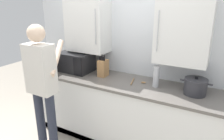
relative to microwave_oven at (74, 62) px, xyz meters
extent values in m
cube|color=silver|center=(0.86, 0.35, 0.27)|extent=(3.40, 0.10, 2.66)
cube|color=white|center=(0.19, 0.14, 0.55)|extent=(0.62, 0.32, 0.78)
cylinder|color=#B7BABF|center=(0.44, -0.04, 0.55)|extent=(0.01, 0.01, 0.47)
cube|color=white|center=(1.53, 0.14, 0.55)|extent=(0.62, 0.32, 0.78)
cylinder|color=#B7BABF|center=(1.28, -0.04, 0.55)|extent=(0.01, 0.01, 0.47)
cube|color=white|center=(0.86, -0.03, -0.62)|extent=(2.53, 0.64, 0.88)
cube|color=#605B56|center=(0.86, -0.03, -0.16)|extent=(2.57, 0.68, 0.03)
cube|color=black|center=(0.03, 0.01, 0.00)|extent=(0.50, 0.37, 0.29)
cube|color=beige|center=(-0.04, 0.00, 0.00)|extent=(0.32, 0.31, 0.23)
cube|color=black|center=(0.21, -0.18, 0.00)|extent=(0.14, 0.01, 0.26)
cube|color=black|center=(-0.18, -0.34, 0.00)|extent=(0.11, 0.35, 0.26)
cylinder|color=#A37547|center=(0.97, 0.00, -0.13)|extent=(0.07, 0.23, 0.01)
ellipsoid|color=#A37547|center=(1.12, 0.03, -0.13)|extent=(0.07, 0.06, 0.02)
cylinder|color=#B7BABF|center=(1.29, 0.00, -0.02)|extent=(0.08, 0.08, 0.24)
cylinder|color=#B7BABF|center=(1.29, 0.00, 0.11)|extent=(0.08, 0.08, 0.03)
cube|color=#A37547|center=(0.51, 0.01, -0.02)|extent=(0.11, 0.15, 0.24)
cylinder|color=black|center=(0.48, -0.01, 0.12)|extent=(0.02, 0.02, 0.06)
cylinder|color=black|center=(0.49, -0.01, 0.13)|extent=(0.02, 0.02, 0.07)
cylinder|color=black|center=(0.51, -0.01, 0.14)|extent=(0.02, 0.02, 0.09)
cylinder|color=black|center=(0.53, -0.01, 0.12)|extent=(0.02, 0.02, 0.06)
cylinder|color=black|center=(0.55, -0.01, 0.14)|extent=(0.02, 0.02, 0.08)
cylinder|color=#2D2D33|center=(1.76, 0.00, -0.06)|extent=(0.26, 0.26, 0.17)
cylinder|color=#2D2D33|center=(1.76, 0.00, 0.04)|extent=(0.26, 0.26, 0.02)
cylinder|color=black|center=(1.76, 0.00, 0.06)|extent=(0.04, 0.04, 0.03)
cylinder|color=#2D2D33|center=(1.60, 0.00, 0.00)|extent=(0.05, 0.02, 0.02)
cylinder|color=#2D2D33|center=(1.91, 0.00, 0.00)|extent=(0.05, 0.02, 0.02)
cylinder|color=#282D3D|center=(0.05, -0.79, -0.61)|extent=(0.11, 0.11, 0.90)
cylinder|color=#282D3D|center=(0.25, -0.79, -0.61)|extent=(0.11, 0.11, 0.90)
cube|color=silver|center=(0.15, -0.79, 0.13)|extent=(0.34, 0.20, 0.59)
sphere|color=beige|center=(0.15, -0.79, 0.55)|extent=(0.20, 0.20, 0.20)
cylinder|color=beige|center=(0.19, -0.55, 0.23)|extent=(0.32, 0.53, 0.34)
cylinder|color=silver|center=(-0.05, -0.79, 0.08)|extent=(0.07, 0.07, 0.50)
camera|label=1|loc=(2.00, -2.42, 0.90)|focal=33.94mm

